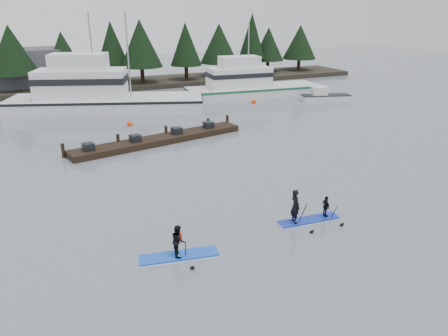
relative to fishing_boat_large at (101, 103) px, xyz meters
name	(u,v)px	position (x,y,z in m)	size (l,w,h in m)	color
ground	(277,232)	(3.18, -28.71, -0.80)	(160.00, 160.00, 0.00)	slate
far_shore	(109,85)	(3.18, 13.29, -0.50)	(70.00, 8.00, 0.60)	#2D281E
treeline	(109,87)	(3.18, 13.29, -0.80)	(60.00, 4.00, 8.00)	black
fishing_boat_large	(101,103)	(0.00, 0.00, 0.00)	(19.40, 11.20, 10.46)	silver
fishing_boat_medium	(250,91)	(16.84, 0.30, -0.15)	(15.70, 5.77, 9.02)	silver
skiff	(326,97)	(23.56, -4.85, -0.49)	(5.32, 1.60, 0.62)	silver
floating_dock	(160,140)	(2.23, -12.92, -0.57)	(13.79, 1.84, 0.46)	black
buoy_c	(254,103)	(15.60, -2.94, -0.80)	(0.51, 0.51, 0.51)	#F43B0C
buoy_b	(130,126)	(1.28, -6.94, -0.80)	(0.50, 0.50, 0.50)	#F43B0C
paddleboard_solo	(179,247)	(-1.68, -28.95, -0.30)	(3.37, 1.37, 1.89)	blue
paddleboard_duo	(306,210)	(4.89, -28.43, -0.19)	(3.11, 1.18, 2.31)	#122CAA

